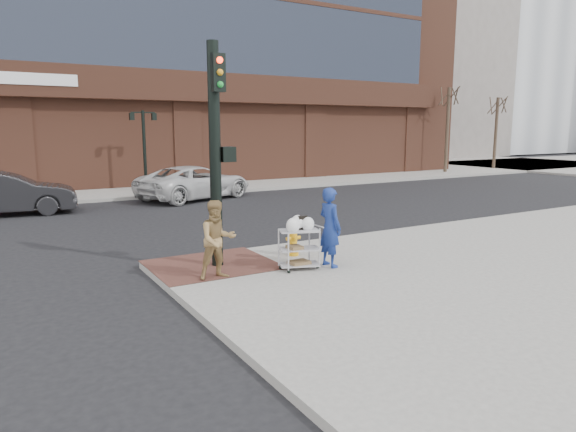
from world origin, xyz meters
TOP-DOWN VIEW (x-y plane):
  - ground at (0.00, 0.00)m, footprint 220.00×220.00m
  - sidewalk_far at (12.50, 32.00)m, footprint 65.00×36.00m
  - brick_curb_ramp at (-0.60, 0.90)m, footprint 2.80×2.40m
  - filler_block at (40.00, 38.00)m, footprint 14.00×20.00m
  - bare_tree_a at (24.00, 16.50)m, footprint 1.80×1.80m
  - bare_tree_b at (30.00, 17.00)m, footprint 1.80×1.80m
  - lamp_post at (2.00, 16.00)m, footprint 1.32×0.22m
  - traffic_signal_pole at (-0.48, 0.77)m, footprint 0.61×0.51m
  - woman_blue at (1.68, -0.58)m, footprint 0.48×0.69m
  - pedestrian_tan at (-0.90, -0.19)m, footprint 0.83×0.66m
  - sedan_dark at (-4.38, 12.15)m, footprint 5.17×2.32m
  - minivan_white at (3.45, 12.84)m, footprint 6.18×4.39m
  - utility_cart at (0.96, -0.43)m, footprint 0.99×0.76m
  - fire_hydrant at (1.49, 0.71)m, footprint 0.39×0.27m
  - newsbox_blue at (-4.13, 15.27)m, footprint 0.46×0.43m

SIDE VIEW (x-z plane):
  - ground at x=0.00m, z-range 0.00..0.00m
  - sidewalk_far at x=12.50m, z-range 0.00..0.15m
  - brick_curb_ramp at x=-0.60m, z-range 0.15..0.16m
  - fire_hydrant at x=1.49m, z-range 0.16..0.99m
  - newsbox_blue at x=-4.13m, z-range 0.15..1.16m
  - utility_cart at x=0.96m, z-range 0.09..1.31m
  - minivan_white at x=3.45m, z-range 0.00..1.56m
  - sedan_dark at x=-4.38m, z-range 0.00..1.65m
  - pedestrian_tan at x=-0.90m, z-range 0.15..1.82m
  - woman_blue at x=1.68m, z-range 0.15..1.97m
  - lamp_post at x=2.00m, z-range 0.62..4.62m
  - traffic_signal_pole at x=-0.48m, z-range 0.33..5.33m
  - bare_tree_b at x=30.00m, z-range 2.44..9.14m
  - bare_tree_a at x=24.00m, z-range 2.67..9.87m
  - filler_block at x=40.00m, z-range 0.00..18.00m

